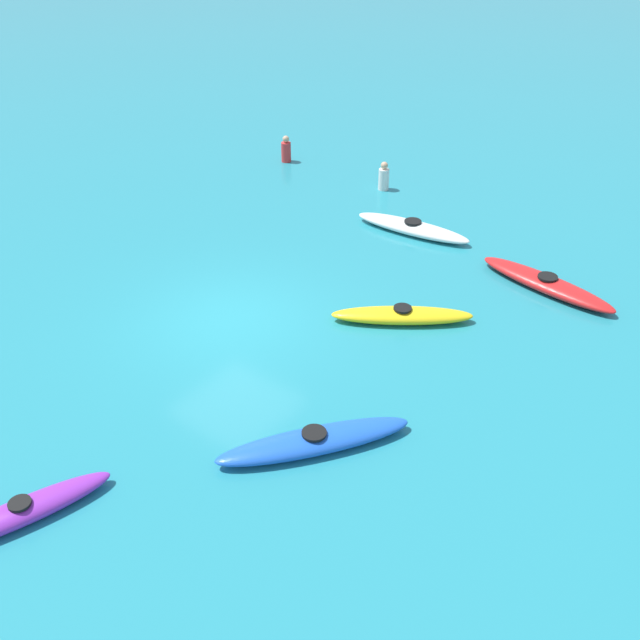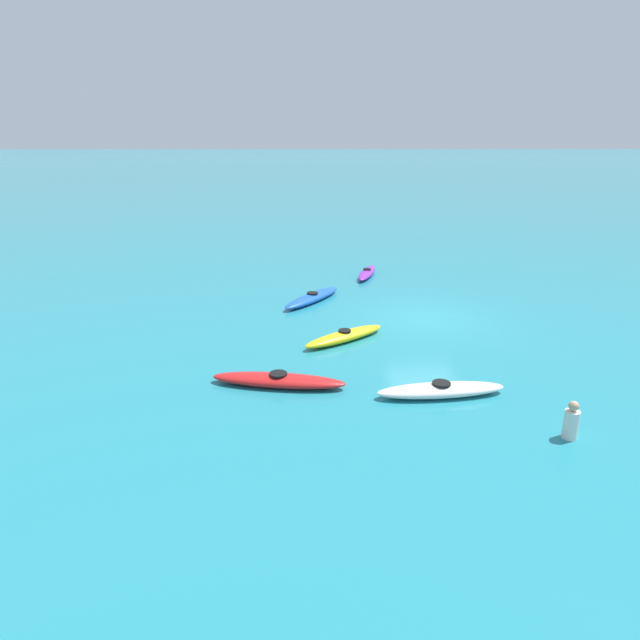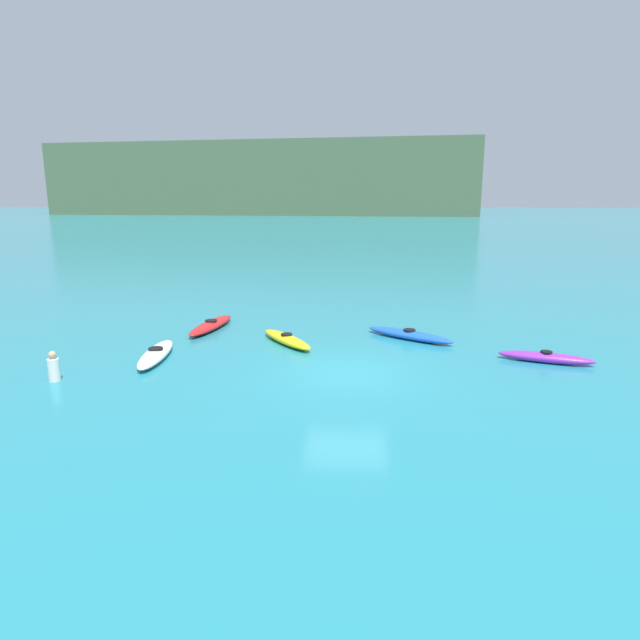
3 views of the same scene
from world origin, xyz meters
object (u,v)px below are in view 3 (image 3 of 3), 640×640
kayak_blue (409,335)px  kayak_red (211,325)px  kayak_purple (546,357)px  kayak_yellow (287,339)px  person_near_shore (54,368)px  kayak_white (156,354)px

kayak_blue → kayak_red: 7.76m
kayak_purple → kayak_red: 12.29m
kayak_yellow → person_near_shore: 7.52m
kayak_red → kayak_yellow: bearing=-30.7°
kayak_blue → kayak_white: size_ratio=0.98×
kayak_blue → kayak_purple: size_ratio=1.13×
kayak_purple → kayak_white: (-12.43, -0.57, 0.00)m
kayak_red → person_near_shore: person_near_shore is taller
person_near_shore → kayak_purple: bearing=11.2°
kayak_blue → kayak_yellow: size_ratio=1.13×
kayak_blue → kayak_purple: (4.06, -2.60, -0.00)m
kayak_red → kayak_blue: bearing=-7.1°
person_near_shore → kayak_yellow: bearing=36.7°
kayak_blue → kayak_white: 8.95m
kayak_purple → kayak_yellow: same height
kayak_purple → kayak_blue: bearing=147.4°
kayak_blue → person_near_shore: 11.80m
kayak_yellow → kayak_blue: bearing=12.7°
kayak_yellow → person_near_shore: (-6.03, -4.49, 0.22)m
kayak_white → kayak_red: 4.18m
kayak_yellow → kayak_red: 3.82m
kayak_red → person_near_shore: 7.01m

